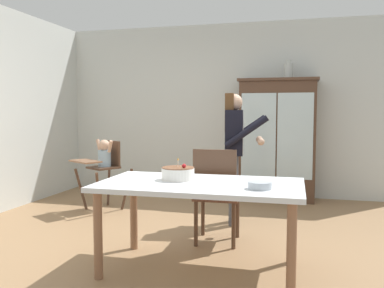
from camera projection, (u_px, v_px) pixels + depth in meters
name	position (u px, v px, depth m)	size (l,w,h in m)	color
ground_plane	(177.00, 244.00, 4.06)	(6.24, 6.24, 0.00)	#93704C
wall_back	(224.00, 110.00, 6.49)	(5.32, 0.06, 2.70)	silver
china_cabinet	(277.00, 139.00, 6.06)	(1.15, 0.48, 1.81)	#4C3323
ceramic_vase	(288.00, 70.00, 5.95)	(0.13, 0.13, 0.27)	#B2B7B2
high_chair_with_toddler	(104.00, 161.00, 5.46)	(0.79, 0.84, 0.95)	#4C3323
adult_person	(235.00, 142.00, 4.74)	(0.55, 0.53, 1.53)	#47474C
dining_table	(200.00, 193.00, 3.34)	(1.66, 0.92, 0.74)	silver
birthday_cake	(178.00, 173.00, 3.47)	(0.28, 0.28, 0.19)	white
serving_bowl	(260.00, 185.00, 3.05)	(0.18, 0.18, 0.06)	#B2BCC6
dining_chair_far_side	(216.00, 189.00, 4.00)	(0.46, 0.46, 0.96)	#4C3323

